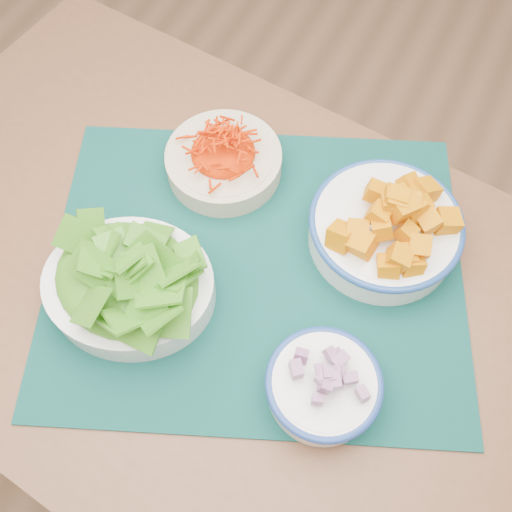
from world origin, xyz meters
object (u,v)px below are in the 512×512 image
(carrot_bowl, at_px, (224,157))
(onion_bowl, at_px, (324,384))
(squash_bowl, at_px, (387,223))
(placemat, at_px, (256,266))
(lettuce_bowl, at_px, (127,281))
(table, at_px, (201,293))

(carrot_bowl, relative_size, onion_bowl, 1.44)
(carrot_bowl, distance_m, squash_bowl, 0.27)
(placemat, distance_m, onion_bowl, 0.21)
(carrot_bowl, bearing_deg, lettuce_bowl, -93.14)
(placemat, xyz_separation_m, carrot_bowl, (-0.12, 0.13, 0.04))
(onion_bowl, bearing_deg, lettuce_bowl, 178.10)
(table, relative_size, onion_bowl, 7.86)
(placemat, bearing_deg, carrot_bowl, 109.70)
(lettuce_bowl, bearing_deg, placemat, 23.11)
(table, bearing_deg, carrot_bowl, 109.08)
(table, height_order, lettuce_bowl, lettuce_bowl)
(onion_bowl, bearing_deg, squash_bowl, 92.54)
(carrot_bowl, height_order, squash_bowl, squash_bowl)
(lettuce_bowl, relative_size, onion_bowl, 1.92)
(onion_bowl, bearing_deg, placemat, 140.89)
(table, height_order, squash_bowl, squash_bowl)
(lettuce_bowl, height_order, onion_bowl, lettuce_bowl)
(table, height_order, placemat, placemat)
(squash_bowl, relative_size, onion_bowl, 1.90)
(table, xyz_separation_m, placemat, (0.08, 0.04, 0.11))
(placemat, distance_m, squash_bowl, 0.20)
(table, bearing_deg, placemat, 29.62)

